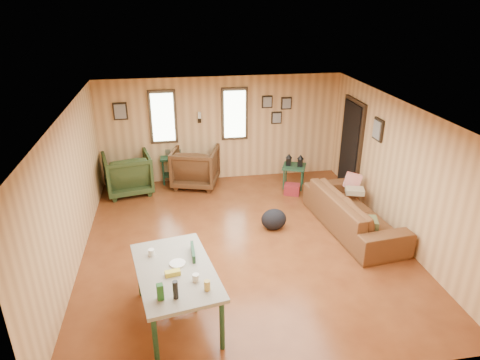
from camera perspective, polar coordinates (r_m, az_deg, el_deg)
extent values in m
cube|color=brown|center=(7.65, 0.49, -8.49)|extent=(5.50, 6.00, 0.02)
cube|color=#997C5B|center=(6.69, 0.57, 9.36)|extent=(5.50, 6.00, 0.02)
cube|color=#DFAD6F|center=(9.88, -2.49, 6.81)|extent=(5.50, 0.02, 2.40)
cube|color=#DFAD6F|center=(4.56, 7.27, -15.43)|extent=(5.50, 0.02, 2.40)
cube|color=#DFAD6F|center=(7.18, -21.73, -1.61)|extent=(0.02, 6.00, 2.40)
cube|color=#DFAD6F|center=(8.00, 20.41, 1.15)|extent=(0.02, 6.00, 2.40)
cube|color=black|center=(9.68, -10.23, 8.26)|extent=(0.60, 0.05, 1.20)
cube|color=#E0F2D1|center=(9.64, -10.23, 8.20)|extent=(0.48, 0.04, 1.06)
cube|color=black|center=(9.79, -0.73, 8.79)|extent=(0.60, 0.05, 1.20)
cube|color=#E0F2D1|center=(9.75, -0.70, 8.73)|extent=(0.48, 0.04, 1.06)
cube|color=black|center=(9.71, -5.43, 7.96)|extent=(0.07, 0.05, 0.12)
cylinder|color=silver|center=(9.62, -5.43, 8.61)|extent=(0.07, 0.07, 0.14)
cube|color=black|center=(9.67, 14.60, 4.43)|extent=(0.06, 1.00, 2.05)
cube|color=black|center=(9.66, 14.38, 4.42)|extent=(0.04, 0.82, 1.90)
cube|color=black|center=(9.86, 3.64, 10.36)|extent=(0.24, 0.04, 0.28)
cube|color=#9E998C|center=(9.83, 3.68, 10.32)|extent=(0.19, 0.02, 0.22)
cube|color=black|center=(9.98, 6.19, 10.14)|extent=(0.24, 0.04, 0.28)
cube|color=#9E998C|center=(9.95, 6.24, 10.10)|extent=(0.19, 0.02, 0.22)
cube|color=black|center=(10.01, 4.88, 8.28)|extent=(0.24, 0.04, 0.28)
cube|color=#9E998C|center=(9.98, 4.93, 8.23)|extent=(0.19, 0.02, 0.22)
cube|color=black|center=(9.70, -15.68, 8.82)|extent=(0.30, 0.04, 0.38)
cube|color=#9E998C|center=(9.67, -15.69, 8.78)|extent=(0.24, 0.02, 0.31)
cube|color=black|center=(8.52, 17.95, 6.41)|extent=(0.04, 0.34, 0.42)
cube|color=#9E998C|center=(8.51, 17.77, 6.41)|extent=(0.02, 0.27, 0.34)
imported|color=brown|center=(8.13, 14.95, -3.41)|extent=(0.97, 2.47, 0.94)
imported|color=#492B15|center=(9.72, -5.96, 2.02)|extent=(1.18, 1.14, 0.99)
imported|color=#2A391A|center=(9.64, -14.76, 1.12)|extent=(1.12, 1.08, 0.99)
cube|color=#214C30|center=(9.98, -8.79, 3.17)|extent=(0.63, 0.58, 0.04)
cube|color=#214C30|center=(10.13, -8.65, 0.98)|extent=(0.58, 0.52, 0.03)
cylinder|color=#214C30|center=(9.89, -10.18, 0.94)|extent=(0.05, 0.05, 0.60)
cylinder|color=#214C30|center=(9.88, -7.20, 1.10)|extent=(0.05, 0.05, 0.60)
cylinder|color=#214C30|center=(10.31, -10.10, 1.89)|extent=(0.05, 0.05, 0.60)
cylinder|color=#214C30|center=(10.29, -7.24, 2.05)|extent=(0.05, 0.05, 0.60)
cube|color=brown|center=(9.95, -9.60, 3.64)|extent=(0.11, 0.03, 0.15)
cube|color=brown|center=(9.94, -8.18, 3.69)|extent=(0.10, 0.03, 0.13)
cube|color=#214C30|center=(9.66, 7.24, 1.79)|extent=(0.65, 0.65, 0.04)
cylinder|color=#214C30|center=(9.59, 5.86, 0.10)|extent=(0.05, 0.05, 0.49)
cylinder|color=#214C30|center=(9.56, 8.20, -0.12)|extent=(0.05, 0.05, 0.49)
cylinder|color=#214C30|center=(9.95, 6.17, 0.98)|extent=(0.05, 0.05, 0.49)
cylinder|color=#214C30|center=(9.92, 8.43, 0.78)|extent=(0.05, 0.05, 0.49)
cube|color=black|center=(9.63, 6.51, 2.46)|extent=(0.14, 0.14, 0.18)
cone|color=black|center=(9.58, 6.55, 3.23)|extent=(0.19, 0.19, 0.10)
cube|color=black|center=(9.61, 8.03, 2.32)|extent=(0.14, 0.14, 0.18)
cone|color=black|center=(9.56, 8.08, 3.10)|extent=(0.19, 0.19, 0.10)
cube|color=maroon|center=(9.43, 6.95, -1.24)|extent=(0.39, 0.34, 0.24)
ellipsoid|color=black|center=(8.00, 4.53, -5.25)|extent=(0.55, 0.47, 0.41)
cube|color=brown|center=(7.60, 16.28, -5.43)|extent=(0.49, 0.44, 0.14)
cube|color=red|center=(8.95, 14.79, -0.10)|extent=(0.38, 0.19, 0.37)
cube|color=tan|center=(8.75, 15.05, -1.41)|extent=(0.41, 0.36, 0.10)
cube|color=gray|center=(5.67, -8.61, -11.94)|extent=(1.23, 1.74, 0.05)
cylinder|color=#214C30|center=(5.36, -11.21, -20.30)|extent=(0.07, 0.07, 0.76)
cylinder|color=#214C30|center=(5.47, -2.41, -18.64)|extent=(0.07, 0.07, 0.76)
cylinder|color=#214C30|center=(6.43, -13.28, -12.01)|extent=(0.07, 0.07, 0.76)
cylinder|color=#214C30|center=(6.52, -6.14, -10.85)|extent=(0.07, 0.07, 0.76)
cylinder|color=silver|center=(5.40, -5.92, -12.82)|extent=(0.10, 0.10, 0.10)
cylinder|color=silver|center=(5.95, -11.73, -9.44)|extent=(0.10, 0.10, 0.10)
cube|color=#205922|center=(5.16, -10.59, -14.44)|extent=(0.09, 0.09, 0.20)
cylinder|color=black|center=(5.13, -8.60, -14.26)|extent=(0.07, 0.07, 0.23)
cylinder|color=tan|center=(5.25, -4.41, -13.83)|extent=(0.09, 0.09, 0.13)
cylinder|color=silver|center=(5.74, -8.33, -10.96)|extent=(0.25, 0.25, 0.02)
cube|color=gold|center=(5.55, -8.96, -12.15)|extent=(0.20, 0.12, 0.06)
cube|color=#2A391A|center=(6.10, -7.83, -12.95)|extent=(0.42, 0.42, 0.05)
cube|color=#214C30|center=(5.96, -6.21, -10.89)|extent=(0.04, 0.40, 0.46)
cylinder|color=#214C30|center=(6.11, -9.26, -15.72)|extent=(0.04, 0.04, 0.44)
cylinder|color=#214C30|center=(6.11, -5.98, -15.48)|extent=(0.04, 0.04, 0.44)
cylinder|color=#214C30|center=(6.37, -9.35, -13.81)|extent=(0.04, 0.04, 0.44)
cylinder|color=#214C30|center=(6.38, -6.24, -13.58)|extent=(0.04, 0.04, 0.44)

